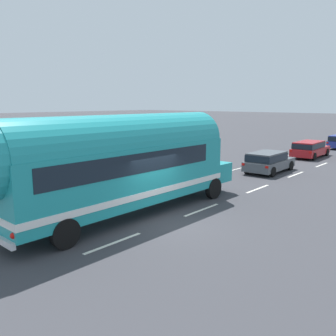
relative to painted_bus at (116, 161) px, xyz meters
The scene contains 5 objects.
ground_plane 3.14m from the painted_bus, 24.46° to the left, with size 300.00×300.00×0.00m, color #38383D.
lane_markings 14.15m from the painted_bus, 93.19° to the left, with size 3.99×80.00×0.01m.
painted_bus is the anchor object (origin of this frame).
car_lead 13.01m from the painted_bus, 89.05° to the left, with size 2.04×4.37×1.37m.
car_second 21.41m from the painted_bus, 90.35° to the left, with size 2.03×4.82×1.37m.
Camera 1 is at (8.76, -9.97, 4.59)m, focal length 38.35 mm.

